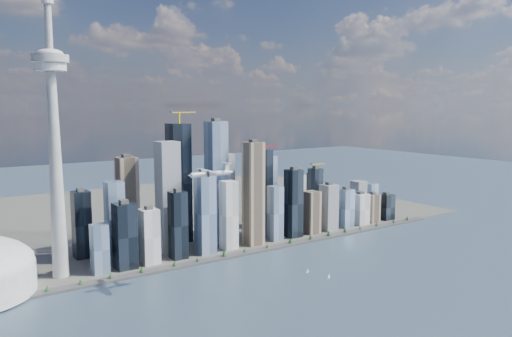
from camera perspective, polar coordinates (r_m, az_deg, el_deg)
ground at (r=767.14m, az=7.84°, el=-14.45°), size 4000.00×4000.00×0.00m
seawall at (r=955.26m, az=-2.43°, el=-9.86°), size 1100.00×22.00×4.00m
land at (r=1346.49m, az=-12.67°, el=-5.00°), size 1400.00×900.00×3.00m
shoreline_trees at (r=953.29m, az=-2.44°, el=-9.47°), size 960.53×7.20×8.80m
skyscraper_cluster at (r=1037.58m, az=-2.20°, el=-3.82°), size 736.00×142.00×269.47m
needle_tower at (r=856.26m, az=-22.09°, el=3.57°), size 56.00×56.00×550.50m
airplane at (r=757.63m, az=-5.20°, el=-0.52°), size 76.52×67.55×18.70m
sailboat_west at (r=869.58m, az=5.90°, el=-11.58°), size 6.02×1.69×8.38m
sailboat_east at (r=847.62m, az=8.33°, el=-12.12°), size 6.40×1.98×8.88m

